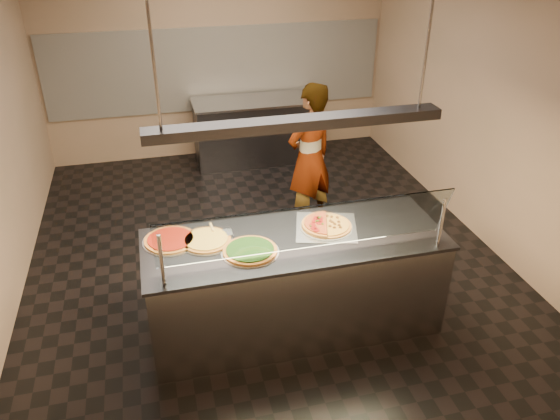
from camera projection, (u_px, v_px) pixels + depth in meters
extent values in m
cube|color=black|center=(264.00, 254.00, 6.08)|extent=(5.00, 6.00, 0.02)
cube|color=tan|center=(217.00, 55.00, 7.89)|extent=(5.00, 0.02, 3.00)
cube|color=tan|center=(389.00, 325.00, 2.79)|extent=(5.00, 0.02, 3.00)
cube|color=tan|center=(489.00, 105.00, 5.88)|extent=(0.02, 6.00, 3.00)
cube|color=silver|center=(218.00, 69.00, 7.96)|extent=(4.90, 0.02, 1.20)
cube|color=#B7B7BC|center=(294.00, 284.00, 4.83)|extent=(2.52, 0.90, 0.90)
cube|color=#313136|center=(295.00, 240.00, 4.60)|extent=(2.56, 0.94, 0.03)
cylinder|color=#B7B7BC|center=(162.00, 261.00, 3.91)|extent=(0.03, 0.03, 0.44)
cylinder|color=#B7B7BC|center=(441.00, 223.00, 4.39)|extent=(0.03, 0.03, 0.44)
cube|color=white|center=(307.00, 228.00, 4.16)|extent=(2.32, 0.18, 0.47)
cube|color=silver|center=(326.00, 227.00, 4.75)|extent=(0.65, 0.65, 0.01)
cylinder|color=silver|center=(326.00, 226.00, 4.74)|extent=(0.46, 0.46, 0.01)
cylinder|color=maroon|center=(320.00, 218.00, 4.78)|extent=(0.06, 0.06, 0.01)
cylinder|color=maroon|center=(316.00, 217.00, 4.79)|extent=(0.06, 0.06, 0.01)
cylinder|color=maroon|center=(319.00, 220.00, 4.75)|extent=(0.06, 0.06, 0.01)
cylinder|color=maroon|center=(314.00, 221.00, 4.74)|extent=(0.06, 0.06, 0.01)
cylinder|color=maroon|center=(319.00, 222.00, 4.71)|extent=(0.06, 0.06, 0.01)
cylinder|color=maroon|center=(312.00, 224.00, 4.68)|extent=(0.06, 0.06, 0.01)
cylinder|color=maroon|center=(314.00, 227.00, 4.64)|extent=(0.06, 0.06, 0.01)
cylinder|color=maroon|center=(316.00, 230.00, 4.61)|extent=(0.06, 0.06, 0.01)
cube|color=#19590F|center=(320.00, 217.00, 4.79)|extent=(0.02, 0.02, 0.01)
cube|color=#19590F|center=(319.00, 218.00, 4.78)|extent=(0.02, 0.02, 0.01)
cube|color=#19590F|center=(318.00, 220.00, 4.74)|extent=(0.02, 0.02, 0.01)
cube|color=#19590F|center=(316.00, 221.00, 4.73)|extent=(0.02, 0.02, 0.01)
cube|color=#19590F|center=(310.00, 225.00, 4.66)|extent=(0.01, 0.02, 0.01)
cube|color=#19590F|center=(322.00, 223.00, 4.69)|extent=(0.02, 0.02, 0.01)
sphere|color=#513014|center=(330.00, 226.00, 4.70)|extent=(0.03, 0.03, 0.03)
sphere|color=#513014|center=(334.00, 227.00, 4.68)|extent=(0.03, 0.03, 0.03)
sphere|color=#513014|center=(340.00, 227.00, 4.68)|extent=(0.03, 0.03, 0.03)
sphere|color=#513014|center=(339.00, 225.00, 4.71)|extent=(0.03, 0.03, 0.03)
sphere|color=#513014|center=(334.00, 224.00, 4.73)|extent=(0.03, 0.03, 0.03)
sphere|color=#513014|center=(338.00, 221.00, 4.76)|extent=(0.03, 0.03, 0.03)
sphere|color=#513014|center=(332.00, 222.00, 4.76)|extent=(0.03, 0.03, 0.03)
sphere|color=#513014|center=(337.00, 217.00, 4.82)|extent=(0.03, 0.03, 0.03)
sphere|color=#513014|center=(330.00, 221.00, 4.78)|extent=(0.03, 0.03, 0.03)
sphere|color=#513014|center=(331.00, 216.00, 4.84)|extent=(0.03, 0.03, 0.03)
sphere|color=#513014|center=(327.00, 215.00, 4.85)|extent=(0.03, 0.03, 0.03)
cylinder|color=silver|center=(250.00, 252.00, 4.41)|extent=(0.47, 0.47, 0.01)
cylinder|color=#9F6126|center=(250.00, 250.00, 4.40)|extent=(0.44, 0.44, 0.02)
cylinder|color=black|center=(250.00, 249.00, 4.40)|extent=(0.39, 0.39, 0.01)
cylinder|color=silver|center=(206.00, 241.00, 4.55)|extent=(0.44, 0.44, 0.01)
cylinder|color=#9F6126|center=(206.00, 240.00, 4.55)|extent=(0.41, 0.41, 0.02)
cylinder|color=gold|center=(206.00, 238.00, 4.54)|extent=(0.36, 0.36, 0.01)
cylinder|color=silver|center=(171.00, 241.00, 4.56)|extent=(0.47, 0.47, 0.01)
cylinder|color=#9F6126|center=(171.00, 239.00, 4.55)|extent=(0.44, 0.44, 0.02)
cylinder|color=#710D01|center=(170.00, 238.00, 4.54)|extent=(0.38, 0.38, 0.01)
cube|color=#B7B7BC|center=(224.00, 232.00, 4.62)|extent=(0.13, 0.11, 0.00)
cylinder|color=tan|center=(212.00, 227.00, 4.69)|extent=(0.03, 0.14, 0.02)
cube|color=#313136|center=(254.00, 131.00, 8.10)|extent=(1.71, 0.70, 0.90)
cube|color=#B7B7BC|center=(253.00, 101.00, 7.88)|extent=(1.75, 0.74, 0.03)
imported|color=#25242D|center=(310.00, 158.00, 6.21)|extent=(0.75, 0.66, 1.74)
cube|color=#313136|center=(297.00, 123.00, 4.10)|extent=(2.30, 0.18, 0.08)
cylinder|color=#B7B7BC|center=(153.00, 58.00, 3.62)|extent=(0.02, 0.02, 1.01)
cylinder|color=#B7B7BC|center=(428.00, 42.00, 4.05)|extent=(0.02, 0.02, 1.01)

